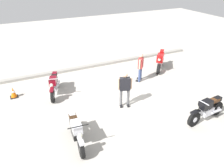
{
  "coord_description": "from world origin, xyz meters",
  "views": [
    {
      "loc": [
        -4.83,
        -8.09,
        5.74
      ],
      "look_at": [
        -0.7,
        0.61,
        0.75
      ],
      "focal_mm": 36.83,
      "sensor_mm": 36.0,
      "label": 1
    }
  ],
  "objects_px": {
    "motorcycle_maroon_cruiser": "(54,85)",
    "person_in_black_shirt": "(125,87)",
    "motorcycle_black_cruiser": "(207,109)",
    "motorcycle_red_sportbike": "(160,60)",
    "traffic_cone": "(13,92)",
    "motorcycle_silver_cruiser": "(76,131)",
    "person_in_red_shirt": "(141,66)"
  },
  "relations": [
    {
      "from": "motorcycle_maroon_cruiser",
      "to": "traffic_cone",
      "type": "distance_m",
      "value": 1.99
    },
    {
      "from": "person_in_black_shirt",
      "to": "motorcycle_red_sportbike",
      "type": "bearing_deg",
      "value": 142.91
    },
    {
      "from": "motorcycle_red_sportbike",
      "to": "traffic_cone",
      "type": "distance_m",
      "value": 8.44
    },
    {
      "from": "motorcycle_maroon_cruiser",
      "to": "motorcycle_red_sportbike",
      "type": "height_order",
      "value": "motorcycle_red_sportbike"
    },
    {
      "from": "motorcycle_silver_cruiser",
      "to": "traffic_cone",
      "type": "relative_size",
      "value": 3.95
    },
    {
      "from": "motorcycle_red_sportbike",
      "to": "person_in_black_shirt",
      "type": "relative_size",
      "value": 0.94
    },
    {
      "from": "person_in_red_shirt",
      "to": "person_in_black_shirt",
      "type": "height_order",
      "value": "person_in_black_shirt"
    },
    {
      "from": "motorcycle_silver_cruiser",
      "to": "person_in_red_shirt",
      "type": "bearing_deg",
      "value": 130.33
    },
    {
      "from": "motorcycle_maroon_cruiser",
      "to": "traffic_cone",
      "type": "bearing_deg",
      "value": -87.21
    },
    {
      "from": "motorcycle_maroon_cruiser",
      "to": "motorcycle_red_sportbike",
      "type": "distance_m",
      "value": 6.54
    },
    {
      "from": "motorcycle_black_cruiser",
      "to": "motorcycle_red_sportbike",
      "type": "relative_size",
      "value": 1.34
    },
    {
      "from": "motorcycle_maroon_cruiser",
      "to": "person_in_red_shirt",
      "type": "height_order",
      "value": "person_in_red_shirt"
    },
    {
      "from": "motorcycle_maroon_cruiser",
      "to": "person_in_black_shirt",
      "type": "bearing_deg",
      "value": 66.43
    },
    {
      "from": "motorcycle_silver_cruiser",
      "to": "person_in_black_shirt",
      "type": "height_order",
      "value": "person_in_black_shirt"
    },
    {
      "from": "motorcycle_red_sportbike",
      "to": "person_in_red_shirt",
      "type": "bearing_deg",
      "value": -24.45
    },
    {
      "from": "motorcycle_red_sportbike",
      "to": "motorcycle_maroon_cruiser",
      "type": "bearing_deg",
      "value": -44.72
    },
    {
      "from": "motorcycle_black_cruiser",
      "to": "person_in_black_shirt",
      "type": "xyz_separation_m",
      "value": [
        -2.51,
        2.41,
        0.43
      ]
    },
    {
      "from": "person_in_black_shirt",
      "to": "traffic_cone",
      "type": "distance_m",
      "value": 5.46
    },
    {
      "from": "motorcycle_black_cruiser",
      "to": "motorcycle_red_sportbike",
      "type": "xyz_separation_m",
      "value": [
        1.4,
        5.12,
        0.07
      ]
    },
    {
      "from": "motorcycle_maroon_cruiser",
      "to": "person_in_black_shirt",
      "type": "height_order",
      "value": "person_in_black_shirt"
    },
    {
      "from": "traffic_cone",
      "to": "person_in_red_shirt",
      "type": "bearing_deg",
      "value": -9.41
    },
    {
      "from": "motorcycle_silver_cruiser",
      "to": "person_in_black_shirt",
      "type": "bearing_deg",
      "value": 122.83
    },
    {
      "from": "traffic_cone",
      "to": "motorcycle_red_sportbike",
      "type": "bearing_deg",
      "value": -1.86
    },
    {
      "from": "motorcycle_maroon_cruiser",
      "to": "person_in_red_shirt",
      "type": "distance_m",
      "value": 4.66
    },
    {
      "from": "person_in_red_shirt",
      "to": "motorcycle_red_sportbike",
      "type": "bearing_deg",
      "value": -113.74
    },
    {
      "from": "motorcycle_black_cruiser",
      "to": "person_in_red_shirt",
      "type": "xyz_separation_m",
      "value": [
        -0.52,
        4.32,
        0.37
      ]
    },
    {
      "from": "motorcycle_black_cruiser",
      "to": "motorcycle_maroon_cruiser",
      "type": "bearing_deg",
      "value": -50.38
    },
    {
      "from": "person_in_red_shirt",
      "to": "motorcycle_silver_cruiser",
      "type": "bearing_deg",
      "value": 78.89
    },
    {
      "from": "person_in_red_shirt",
      "to": "traffic_cone",
      "type": "xyz_separation_m",
      "value": [
        -6.51,
        1.08,
        -0.63
      ]
    },
    {
      "from": "motorcycle_maroon_cruiser",
      "to": "traffic_cone",
      "type": "xyz_separation_m",
      "value": [
        -1.89,
        0.56,
        -0.26
      ]
    },
    {
      "from": "person_in_red_shirt",
      "to": "traffic_cone",
      "type": "height_order",
      "value": "person_in_red_shirt"
    },
    {
      "from": "person_in_red_shirt",
      "to": "motorcycle_maroon_cruiser",
      "type": "bearing_deg",
      "value": 37.05
    }
  ]
}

